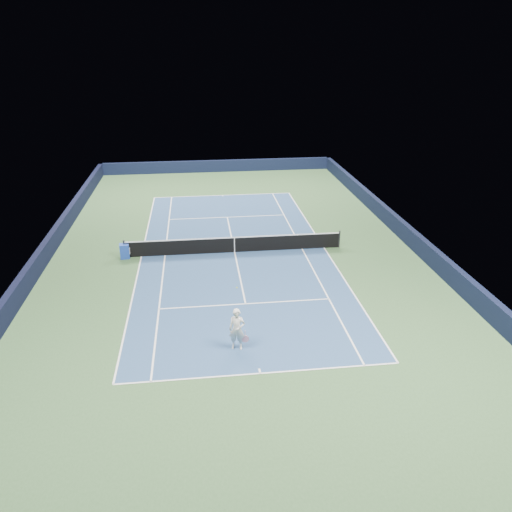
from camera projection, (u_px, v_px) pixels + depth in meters
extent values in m
plane|color=#32532D|center=(235.00, 252.00, 29.83)|extent=(40.00, 40.00, 0.00)
cube|color=#101732|center=(217.00, 166.00, 47.64)|extent=(22.00, 0.35, 1.10)
cube|color=black|center=(409.00, 236.00, 30.81)|extent=(0.35, 40.00, 1.10)
cube|color=black|center=(45.00, 252.00, 28.41)|extent=(0.35, 40.00, 1.10)
cube|color=navy|center=(235.00, 252.00, 29.83)|extent=(10.97, 23.77, 0.01)
cube|color=white|center=(223.00, 195.00, 40.64)|extent=(10.97, 0.08, 0.00)
cube|color=white|center=(260.00, 373.00, 19.02)|extent=(10.97, 0.08, 0.00)
cube|color=white|center=(324.00, 248.00, 30.44)|extent=(0.08, 23.77, 0.00)
cube|color=white|center=(141.00, 256.00, 29.22)|extent=(0.08, 23.77, 0.00)
cube|color=white|center=(302.00, 249.00, 30.28)|extent=(0.08, 23.77, 0.00)
cube|color=white|center=(165.00, 255.00, 29.37)|extent=(0.08, 23.77, 0.00)
cube|color=white|center=(227.00, 217.00, 35.65)|extent=(8.23, 0.08, 0.00)
cube|color=white|center=(246.00, 304.00, 24.00)|extent=(8.23, 0.08, 0.00)
cube|color=white|center=(235.00, 252.00, 29.83)|extent=(0.08, 12.80, 0.00)
cube|color=white|center=(223.00, 196.00, 40.50)|extent=(0.08, 0.30, 0.00)
cube|color=white|center=(260.00, 371.00, 19.15)|extent=(0.08, 0.30, 0.00)
cylinder|color=black|center=(125.00, 249.00, 28.90)|extent=(0.10, 0.10, 1.07)
cylinder|color=black|center=(339.00, 239.00, 30.33)|extent=(0.10, 0.10, 1.07)
cube|color=black|center=(234.00, 245.00, 29.65)|extent=(12.80, 0.03, 0.91)
cube|color=white|center=(234.00, 237.00, 29.45)|extent=(12.80, 0.04, 0.06)
cube|color=white|center=(234.00, 245.00, 29.65)|extent=(0.05, 0.04, 0.91)
cube|color=#1B3DA7|center=(125.00, 251.00, 28.87)|extent=(0.58, 0.54, 0.86)
cube|color=silver|center=(130.00, 251.00, 28.90)|extent=(0.03, 0.38, 0.38)
imported|color=silver|center=(237.00, 329.00, 20.21)|extent=(0.75, 0.58, 1.82)
cylinder|color=pink|center=(245.00, 334.00, 20.29)|extent=(0.03, 0.03, 0.30)
cylinder|color=black|center=(245.00, 339.00, 20.38)|extent=(0.30, 0.02, 0.30)
cylinder|color=pink|center=(245.00, 339.00, 20.38)|extent=(0.32, 0.03, 0.32)
sphere|color=#AAC429|center=(237.00, 288.00, 20.58)|extent=(0.07, 0.07, 0.07)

